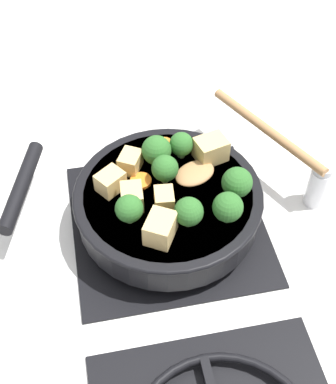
% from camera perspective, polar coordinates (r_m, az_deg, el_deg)
% --- Properties ---
extents(ground_plane, '(2.40, 2.40, 0.00)m').
position_cam_1_polar(ground_plane, '(0.88, 0.00, -3.45)').
color(ground_plane, silver).
extents(front_burner_grate, '(0.31, 0.31, 0.03)m').
position_cam_1_polar(front_burner_grate, '(0.87, 0.00, -2.97)').
color(front_burner_grate, black).
rests_on(front_burner_grate, ground_plane).
extents(skillet_pan, '(0.41, 0.30, 0.05)m').
position_cam_1_polar(skillet_pan, '(0.84, -0.19, -1.05)').
color(skillet_pan, black).
rests_on(skillet_pan, front_burner_grate).
extents(wooden_spoon, '(0.25, 0.23, 0.02)m').
position_cam_1_polar(wooden_spoon, '(0.89, 7.58, 4.77)').
color(wooden_spoon, '#A87A4C').
rests_on(wooden_spoon, skillet_pan).
extents(tofu_cube_center_large, '(0.06, 0.06, 0.04)m').
position_cam_1_polar(tofu_cube_center_large, '(0.75, -0.82, -3.90)').
color(tofu_cube_center_large, '#DBB770').
rests_on(tofu_cube_center_large, skillet_pan).
extents(tofu_cube_near_handle, '(0.05, 0.05, 0.03)m').
position_cam_1_polar(tofu_cube_near_handle, '(0.82, -6.16, 1.11)').
color(tofu_cube_near_handle, '#DBB770').
rests_on(tofu_cube_near_handle, skillet_pan).
extents(tofu_cube_east_chunk, '(0.03, 0.04, 0.03)m').
position_cam_1_polar(tofu_cube_east_chunk, '(0.79, -0.41, -0.78)').
color(tofu_cube_east_chunk, '#DBB770').
rests_on(tofu_cube_east_chunk, skillet_pan).
extents(tofu_cube_west_chunk, '(0.06, 0.05, 0.04)m').
position_cam_1_polar(tofu_cube_west_chunk, '(0.86, 4.60, 4.56)').
color(tofu_cube_west_chunk, '#DBB770').
rests_on(tofu_cube_west_chunk, skillet_pan).
extents(tofu_cube_back_piece, '(0.05, 0.05, 0.03)m').
position_cam_1_polar(tofu_cube_back_piece, '(0.85, -4.04, 3.24)').
color(tofu_cube_back_piece, '#DBB770').
rests_on(tofu_cube_back_piece, skillet_pan).
extents(tofu_cube_front_piece, '(0.03, 0.04, 0.03)m').
position_cam_1_polar(tofu_cube_front_piece, '(0.80, -3.87, -0.52)').
color(tofu_cube_front_piece, '#DBB770').
rests_on(tofu_cube_front_piece, skillet_pan).
extents(broccoli_floret_near_spoon, '(0.04, 0.04, 0.05)m').
position_cam_1_polar(broccoli_floret_near_spoon, '(0.76, 2.22, -2.13)').
color(broccoli_floret_near_spoon, '#709956').
rests_on(broccoli_floret_near_spoon, skillet_pan).
extents(broccoli_floret_center_top, '(0.05, 0.05, 0.05)m').
position_cam_1_polar(broccoli_floret_center_top, '(0.80, 7.38, 1.01)').
color(broccoli_floret_center_top, '#709956').
rests_on(broccoli_floret_center_top, skillet_pan).
extents(broccoli_floret_east_rim, '(0.05, 0.05, 0.05)m').
position_cam_1_polar(broccoli_floret_east_rim, '(0.84, -1.24, 4.47)').
color(broccoli_floret_east_rim, '#709956').
rests_on(broccoli_floret_east_rim, skillet_pan).
extents(broccoli_floret_west_rim, '(0.04, 0.04, 0.05)m').
position_cam_1_polar(broccoli_floret_west_rim, '(0.77, -4.16, -1.80)').
color(broccoli_floret_west_rim, '#709956').
rests_on(broccoli_floret_west_rim, skillet_pan).
extents(broccoli_floret_north_edge, '(0.04, 0.04, 0.05)m').
position_cam_1_polar(broccoli_floret_north_edge, '(0.77, 6.40, -1.63)').
color(broccoli_floret_north_edge, '#709956').
rests_on(broccoli_floret_north_edge, skillet_pan).
extents(broccoli_floret_south_cluster, '(0.04, 0.04, 0.05)m').
position_cam_1_polar(broccoli_floret_south_cluster, '(0.82, -0.62, 2.48)').
color(broccoli_floret_south_cluster, '#709956').
rests_on(broccoli_floret_south_cluster, skillet_pan).
extents(broccoli_floret_mid_floret, '(0.04, 0.04, 0.05)m').
position_cam_1_polar(broccoli_floret_mid_floret, '(0.86, 1.43, 5.10)').
color(broccoli_floret_mid_floret, '#709956').
rests_on(broccoli_floret_mid_floret, skillet_pan).
extents(carrot_slice_orange_thin, '(0.03, 0.03, 0.01)m').
position_cam_1_polar(carrot_slice_orange_thin, '(0.89, -0.45, 5.11)').
color(carrot_slice_orange_thin, orange).
rests_on(carrot_slice_orange_thin, skillet_pan).
extents(carrot_slice_near_center, '(0.03, 0.03, 0.01)m').
position_cam_1_polar(carrot_slice_near_center, '(0.83, -2.91, 1.20)').
color(carrot_slice_near_center, orange).
rests_on(carrot_slice_near_center, skillet_pan).
extents(salt_shaker, '(0.04, 0.04, 0.09)m').
position_cam_1_polar(salt_shaker, '(0.92, 15.78, 0.72)').
color(salt_shaker, white).
rests_on(salt_shaker, ground_plane).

